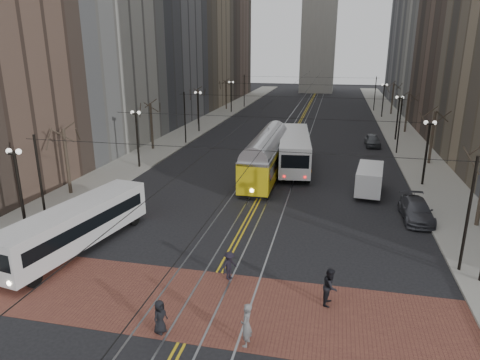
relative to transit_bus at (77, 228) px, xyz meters
The scene contains 22 objects.
ground 9.33m from the transit_bus, ahead, with size 260.00×260.00×0.00m, color black.
sidewalk_left 45.39m from the transit_bus, 97.31° to the left, with size 5.00×140.00×0.15m, color gray.
sidewalk_right 51.12m from the transit_bus, 61.70° to the left, with size 5.00×140.00×0.15m, color gray.
crosswalk_band 10.15m from the transit_bus, 23.43° to the right, with size 25.00×6.00×0.01m, color brown.
streetcar_rails 45.96m from the transit_bus, 78.41° to the left, with size 4.80×130.00×0.02m, color gray.
centre_lines 45.96m from the transit_bus, 78.41° to the left, with size 0.42×130.00×0.01m, color gold.
building_left_mid 51.23m from the transit_bus, 109.48° to the left, with size 16.00×20.00×34.00m, color slate.
building_left_far 89.48m from the transit_bus, 100.71° to the left, with size 16.00×20.00×40.00m, color brown.
building_right_far 94.60m from the transit_bus, 68.01° to the left, with size 16.00×20.00×40.00m, color slate.
lamp_posts 30.23m from the transit_bus, 72.20° to the left, with size 27.60×57.20×5.60m.
street_trees 36.47m from the transit_bus, 75.33° to the left, with size 31.68×53.28×5.60m.
trolley_wires 36.11m from the transit_bus, 75.16° to the left, with size 25.96×120.00×6.60m.
transit_bus is the anchor object (origin of this frame).
streetcar 19.80m from the transit_bus, 63.84° to the left, with size 2.62×14.12×3.33m, color gold.
rear_bus 24.40m from the transit_bus, 63.13° to the left, with size 2.86×13.17×3.44m, color silver.
cargo_van 23.28m from the transit_bus, 39.10° to the left, with size 2.01×5.23×2.31m, color silver.
sedan_grey 39.15m from the transit_bus, 59.80° to the left, with size 1.74×4.33×1.47m, color #464A4E.
sedan_parked 23.09m from the transit_bus, 24.34° to the left, with size 2.01×4.95×1.44m, color #414349.
pedestrian_a 10.40m from the transit_bus, 38.77° to the right, with size 0.75×0.49×1.54m, color black.
pedestrian_b 13.57m from the transit_bus, 28.64° to the right, with size 0.70×0.46×1.92m, color slate.
pedestrian_c 15.45m from the transit_bus, 10.06° to the right, with size 0.91×0.71×1.87m, color black.
pedestrian_d 10.07m from the transit_bus, ahead, with size 1.03×0.59×1.59m, color black.
Camera 1 is at (5.68, -21.19, 11.86)m, focal length 32.00 mm.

